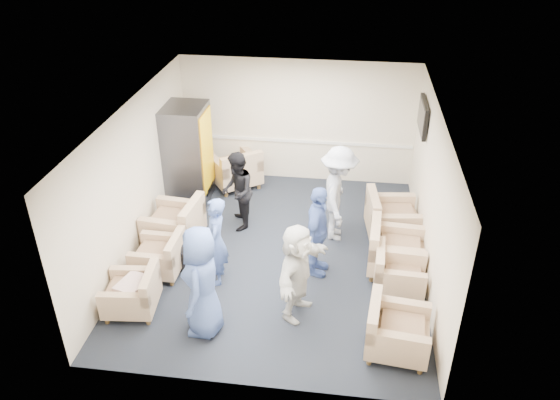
# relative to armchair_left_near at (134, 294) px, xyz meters

# --- Properties ---
(floor) EXTENTS (6.00, 6.00, 0.00)m
(floor) POSITION_rel_armchair_left_near_xyz_m (2.00, 1.76, -0.31)
(floor) COLOR black
(floor) RESTS_ON ground
(ceiling) EXTENTS (6.00, 6.00, 0.00)m
(ceiling) POSITION_rel_armchair_left_near_xyz_m (2.00, 1.76, 2.39)
(ceiling) COLOR white
(ceiling) RESTS_ON back_wall
(back_wall) EXTENTS (5.00, 0.02, 2.70)m
(back_wall) POSITION_rel_armchair_left_near_xyz_m (2.00, 4.76, 1.04)
(back_wall) COLOR beige
(back_wall) RESTS_ON floor
(front_wall) EXTENTS (5.00, 0.02, 2.70)m
(front_wall) POSITION_rel_armchair_left_near_xyz_m (2.00, -1.24, 1.04)
(front_wall) COLOR beige
(front_wall) RESTS_ON floor
(left_wall) EXTENTS (0.02, 6.00, 2.70)m
(left_wall) POSITION_rel_armchair_left_near_xyz_m (-0.50, 1.76, 1.04)
(left_wall) COLOR beige
(left_wall) RESTS_ON floor
(right_wall) EXTENTS (0.02, 6.00, 2.70)m
(right_wall) POSITION_rel_armchair_left_near_xyz_m (4.50, 1.76, 1.04)
(right_wall) COLOR beige
(right_wall) RESTS_ON floor
(chair_rail) EXTENTS (4.98, 0.04, 0.06)m
(chair_rail) POSITION_rel_armchair_left_near_xyz_m (2.00, 4.74, 0.59)
(chair_rail) COLOR silver
(chair_rail) RESTS_ON back_wall
(tv) EXTENTS (0.10, 1.00, 0.58)m
(tv) POSITION_rel_armchair_left_near_xyz_m (4.44, 3.56, 1.74)
(tv) COLOR black
(tv) RESTS_ON right_wall
(armchair_left_near) EXTENTS (0.85, 0.85, 0.62)m
(armchair_left_near) POSITION_rel_armchair_left_near_xyz_m (0.00, 0.00, 0.00)
(armchair_left_near) COLOR tan
(armchair_left_near) RESTS_ON floor
(armchair_left_mid) EXTENTS (0.79, 0.79, 0.62)m
(armchair_left_mid) POSITION_rel_armchair_left_near_xyz_m (0.10, 0.98, 0.00)
(armchair_left_mid) COLOR tan
(armchair_left_mid) RESTS_ON floor
(armchair_left_far) EXTENTS (1.02, 1.02, 0.74)m
(armchair_left_far) POSITION_rel_armchair_left_near_xyz_m (0.10, 1.90, 0.06)
(armchair_left_far) COLOR tan
(armchair_left_far) RESTS_ON floor
(armchair_right_near) EXTENTS (0.94, 0.94, 0.68)m
(armchair_right_near) POSITION_rel_armchair_left_near_xyz_m (3.90, -0.34, 0.03)
(armchair_right_near) COLOR tan
(armchair_right_near) RESTS_ON floor
(armchair_right_midnear) EXTENTS (0.83, 0.83, 0.64)m
(armchair_right_midnear) POSITION_rel_armchair_left_near_xyz_m (4.00, 1.05, 0.01)
(armchair_right_midnear) COLOR tan
(armchair_right_midnear) RESTS_ON floor
(armchair_right_midfar) EXTENTS (0.98, 0.98, 0.74)m
(armchair_right_midfar) POSITION_rel_armchair_left_near_xyz_m (3.97, 1.56, 0.06)
(armchair_right_midfar) COLOR tan
(armchair_right_midfar) RESTS_ON floor
(armchair_right_far) EXTENTS (1.03, 1.03, 0.74)m
(armchair_right_far) POSITION_rel_armchair_left_near_xyz_m (3.95, 2.62, 0.06)
(armchair_right_far) COLOR tan
(armchair_right_far) RESTS_ON floor
(armchair_corner) EXTENTS (1.32, 1.32, 0.76)m
(armchair_corner) POSITION_rel_armchair_left_near_xyz_m (0.74, 4.17, 0.07)
(armchair_corner) COLOR tan
(armchair_corner) RESTS_ON floor
(vending_machine) EXTENTS (0.83, 0.97, 2.04)m
(vending_machine) POSITION_rel_armchair_left_near_xyz_m (-0.09, 3.52, 0.71)
(vending_machine) COLOR #4C4C53
(vending_machine) RESTS_ON floor
(backpack) EXTENTS (0.35, 0.30, 0.50)m
(backpack) POSITION_rel_armchair_left_near_xyz_m (0.43, 1.10, -0.05)
(backpack) COLOR black
(backpack) RESTS_ON floor
(pillow) EXTENTS (0.49, 0.57, 0.14)m
(pillow) POSITION_rel_armchair_left_near_xyz_m (-0.00, -0.01, 0.17)
(pillow) COLOR beige
(pillow) RESTS_ON armchair_left_near
(person_front_left) EXTENTS (0.56, 0.86, 1.75)m
(person_front_left) POSITION_rel_armchair_left_near_xyz_m (1.17, -0.26, 0.57)
(person_front_left) COLOR #445EA4
(person_front_left) RESTS_ON floor
(person_mid_left) EXTENTS (0.45, 0.61, 1.54)m
(person_mid_left) POSITION_rel_armchair_left_near_xyz_m (1.09, 0.90, 0.46)
(person_mid_left) COLOR #445EA4
(person_mid_left) RESTS_ON floor
(person_back_left) EXTENTS (0.72, 0.85, 1.54)m
(person_back_left) POSITION_rel_armchair_left_near_xyz_m (1.10, 2.58, 0.46)
(person_back_left) COLOR black
(person_back_left) RESTS_ON floor
(person_back_right) EXTENTS (0.70, 1.19, 1.82)m
(person_back_right) POSITION_rel_armchair_left_near_xyz_m (2.98, 2.47, 0.60)
(person_back_right) COLOR silver
(person_back_right) RESTS_ON floor
(person_mid_right) EXTENTS (0.53, 1.00, 1.63)m
(person_mid_right) POSITION_rel_armchair_left_near_xyz_m (2.69, 1.33, 0.51)
(person_mid_right) COLOR #445EA4
(person_mid_right) RESTS_ON floor
(person_front_right) EXTENTS (0.90, 1.53, 1.57)m
(person_front_right) POSITION_rel_armchair_left_near_xyz_m (2.47, 0.27, 0.48)
(person_front_right) COLOR silver
(person_front_right) RESTS_ON floor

